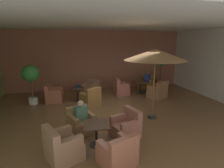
% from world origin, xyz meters
% --- Properties ---
extents(ground_plane, '(10.71, 8.22, 0.02)m').
position_xyz_m(ground_plane, '(0.00, 0.00, -0.01)').
color(ground_plane, brown).
extents(wall_back_brick, '(10.71, 0.08, 3.47)m').
position_xyz_m(wall_back_brick, '(0.00, 4.07, 1.74)').
color(wall_back_brick, '#955944').
rests_on(wall_back_brick, ground_plane).
extents(ceiling_slab, '(10.71, 8.22, 0.06)m').
position_xyz_m(ceiling_slab, '(0.00, 0.00, 3.50)').
color(ceiling_slab, silver).
rests_on(ceiling_slab, wall_back_brick).
extents(cafe_table_front_left, '(0.67, 0.67, 0.65)m').
position_xyz_m(cafe_table_front_left, '(-1.38, 1.84, 0.50)').
color(cafe_table_front_left, black).
rests_on(cafe_table_front_left, ground_plane).
extents(armchair_front_left_north, '(0.83, 0.83, 0.85)m').
position_xyz_m(armchair_front_left_north, '(-2.50, 1.96, 0.32)').
color(armchair_front_left_north, '#A35C3E').
rests_on(armchair_front_left_north, ground_plane).
extents(armchair_front_left_east, '(0.97, 0.97, 0.92)m').
position_xyz_m(armchair_front_left_east, '(-0.86, 0.84, 0.34)').
color(armchair_front_left_east, olive).
rests_on(armchair_front_left_east, ground_plane).
extents(armchair_front_left_south, '(1.05, 1.06, 0.83)m').
position_xyz_m(armchair_front_left_south, '(-0.64, 2.68, 0.31)').
color(armchair_front_left_south, '#936748').
rests_on(armchair_front_left_south, ground_plane).
extents(cafe_table_front_right, '(0.77, 0.77, 0.65)m').
position_xyz_m(cafe_table_front_right, '(-1.10, -2.22, 0.50)').
color(cafe_table_front_right, black).
rests_on(cafe_table_front_right, ground_plane).
extents(armchair_front_right_north, '(1.03, 1.04, 0.88)m').
position_xyz_m(armchair_front_right_north, '(-2.01, -2.63, 0.33)').
color(armchair_front_right_north, '#8F694A').
rests_on(armchair_front_right_north, ground_plane).
extents(armchair_front_right_east, '(0.98, 0.94, 0.80)m').
position_xyz_m(armchair_front_right_east, '(-0.74, -3.15, 0.30)').
color(armchair_front_right_east, '#99563E').
rests_on(armchair_front_right_east, ground_plane).
extents(armchair_front_right_south, '(0.92, 0.92, 0.85)m').
position_xyz_m(armchair_front_right_south, '(-0.14, -1.94, 0.31)').
color(armchair_front_right_south, '#995D4A').
rests_on(armchair_front_right_south, ground_plane).
extents(armchair_front_right_west, '(0.96, 1.01, 0.78)m').
position_xyz_m(armchair_front_right_west, '(-1.46, -1.29, 0.29)').
color(armchair_front_right_west, olive).
rests_on(armchair_front_right_west, ground_plane).
extents(cafe_table_mid_center, '(0.78, 0.78, 0.65)m').
position_xyz_m(cafe_table_mid_center, '(2.13, 2.36, 0.50)').
color(cafe_table_mid_center, black).
rests_on(cafe_table_mid_center, ground_plane).
extents(armchair_mid_center_north, '(0.76, 0.74, 0.92)m').
position_xyz_m(armchair_mid_center_north, '(0.97, 2.32, 0.34)').
color(armchair_mid_center_north, '#A15849').
rests_on(armchair_mid_center_north, ground_plane).
extents(armchair_mid_center_east, '(1.07, 1.03, 0.91)m').
position_xyz_m(armchair_mid_center_east, '(2.65, 1.32, 0.33)').
color(armchair_mid_center_east, '#926341').
rests_on(armchair_mid_center_east, ground_plane).
extents(armchair_mid_center_south, '(1.08, 1.08, 0.90)m').
position_xyz_m(armchair_mid_center_south, '(2.92, 3.22, 0.33)').
color(armchair_mid_center_south, olive).
rests_on(armchair_mid_center_south, ground_plane).
extents(patio_umbrella_tall_red, '(2.23, 2.23, 2.60)m').
position_xyz_m(patio_umbrella_tall_red, '(1.26, -0.89, 2.38)').
color(patio_umbrella_tall_red, '#2D2D2D').
rests_on(patio_umbrella_tall_red, ground_plane).
extents(potted_tree_left_corner, '(0.77, 0.77, 1.83)m').
position_xyz_m(potted_tree_left_corner, '(-3.42, 1.89, 1.32)').
color(potted_tree_left_corner, silver).
rests_on(potted_tree_left_corner, ground_plane).
extents(potted_tree_mid_left, '(0.68, 0.68, 2.01)m').
position_xyz_m(potted_tree_mid_left, '(3.98, 3.55, 1.35)').
color(potted_tree_mid_left, '#A8664A').
rests_on(potted_tree_mid_left, ground_plane).
extents(patron_blue_shirt, '(0.43, 0.36, 0.64)m').
position_xyz_m(patron_blue_shirt, '(-1.45, -1.33, 0.69)').
color(patron_blue_shirt, '#496E56').
rests_on(patron_blue_shirt, ground_plane).
extents(patron_by_window, '(0.39, 0.38, 0.63)m').
position_xyz_m(patron_by_window, '(2.89, 3.18, 0.73)').
color(patron_by_window, '#2E40A3').
rests_on(patron_by_window, ground_plane).
extents(iced_drink_cup, '(0.08, 0.08, 0.11)m').
position_xyz_m(iced_drink_cup, '(-1.41, 1.83, 0.70)').
color(iced_drink_cup, white).
rests_on(iced_drink_cup, cafe_table_front_left).
extents(open_laptop, '(0.36, 0.31, 0.20)m').
position_xyz_m(open_laptop, '(-1.38, 1.72, 0.70)').
color(open_laptop, '#9EA0A5').
rests_on(open_laptop, cafe_table_front_left).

